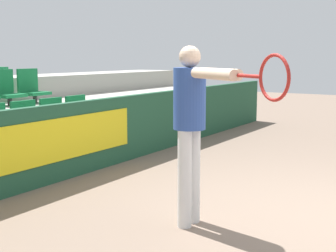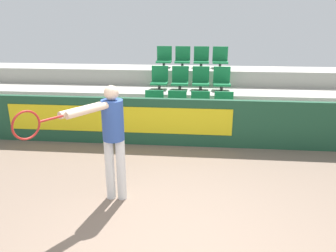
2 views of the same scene
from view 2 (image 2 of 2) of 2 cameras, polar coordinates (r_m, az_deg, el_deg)
The scene contains 17 objects.
barrier_wall at distance 6.60m, azimuth 2.99°, elevation 0.60°, with size 12.23×0.14×0.98m.
bleacher_tier_front at distance 7.27m, azimuth 3.48°, elevation -0.13°, with size 11.83×1.07×0.40m.
bleacher_tier_middle at distance 8.24m, azimuth 3.79°, elevation 3.51°, with size 11.83×1.07×0.80m.
bleacher_tier_back at distance 9.23m, azimuth 4.04°, elevation 6.38°, with size 11.83×1.07×1.19m.
stadium_chair_0 at distance 7.33m, azimuth -2.46°, elevation 3.67°, with size 0.41×0.37×0.56m.
stadium_chair_1 at distance 7.28m, azimuth 1.56°, elevation 3.57°, with size 0.41×0.37×0.56m.
stadium_chair_2 at distance 7.26m, azimuth 5.61°, elevation 3.46°, with size 0.41×0.37×0.56m.
stadium_chair_3 at distance 7.28m, azimuth 9.67°, elevation 3.32°, with size 0.41×0.37×0.56m.
stadium_chair_4 at distance 8.28m, azimuth -1.48°, elevation 8.19°, with size 0.41×0.37×0.56m.
stadium_chair_5 at distance 8.23m, azimuth 2.11°, elevation 8.12°, with size 0.41×0.37×0.56m.
stadium_chair_6 at distance 8.22m, azimuth 5.73°, elevation 8.03°, with size 0.41×0.37×0.56m.
stadium_chair_7 at distance 8.23m, azimuth 9.34°, elevation 7.90°, with size 0.41×0.37×0.56m.
stadium_chair_8 at distance 9.27m, azimuth -0.69°, elevation 11.76°, with size 0.41×0.37×0.56m.
stadium_chair_9 at distance 9.22m, azimuth 2.56°, elevation 11.71°, with size 0.41×0.37×0.56m.
stadium_chair_10 at distance 9.21m, azimuth 5.82°, elevation 11.63°, with size 0.41×0.37×0.56m.
stadium_chair_11 at distance 9.23m, azimuth 9.07°, elevation 11.51°, with size 0.41×0.37×0.56m.
tennis_player at distance 4.47m, azimuth -10.21°, elevation -1.28°, with size 0.89×1.30×1.66m.
Camera 2 is at (0.23, -3.02, 2.49)m, focal length 35.00 mm.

